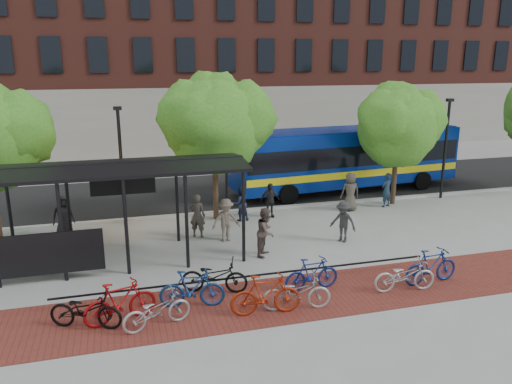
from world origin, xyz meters
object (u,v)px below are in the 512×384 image
object	(u,v)px
bike_6	(296,292)
bike_7	(312,274)
pedestrian_3	(226,220)
pedestrian_1	(197,216)
bike_10	(405,275)
bus_shelter	(89,180)
pedestrian_4	(270,200)
bike_11	(431,266)
pedestrian_2	(240,203)
bike_3	(192,289)
pedestrian_9	(343,222)
lamp_post_left	(121,163)
bike_2	(157,310)
pedestrian_8	(266,232)
bike_4	(214,276)
pedestrian_0	(63,216)
lamp_post_right	(446,146)
pedestrian_7	(386,190)
pedestrian_6	(350,192)
tree_c	(399,123)
bike_0	(86,310)
bike_5	(266,295)
bus	(347,155)
tree_b	(216,120)
bike_1	(120,302)

from	to	relation	value
bike_6	bike_7	world-z (taller)	bike_7
pedestrian_3	pedestrian_1	bearing A→B (deg)	139.37
bike_10	pedestrian_3	bearing A→B (deg)	42.83
bus_shelter	pedestrian_4	xyz separation A→B (m)	(7.54, 3.32, -2.20)
bike_11	pedestrian_2	world-z (taller)	pedestrian_2
bike_3	pedestrian_9	size ratio (longest dim) A/B	1.15
lamp_post_left	pedestrian_1	bearing A→B (deg)	-41.57
bike_2	bike_6	distance (m)	3.96
lamp_post_left	pedestrian_8	bearing A→B (deg)	-46.00
bike_4	pedestrian_0	world-z (taller)	pedestrian_0
lamp_post_right	pedestrian_7	bearing A→B (deg)	-169.26
bike_4	pedestrian_6	xyz separation A→B (m)	(7.88, 6.80, 0.38)
bus_shelter	tree_c	xyz separation A→B (m)	(14.22, 3.83, 1.06)
bus_shelter	bike_0	bearing A→B (deg)	-90.95
pedestrian_3	bike_4	bearing A→B (deg)	-110.55
bike_5	bike_10	size ratio (longest dim) A/B	1.03
pedestrian_7	pedestrian_8	size ratio (longest dim) A/B	0.93
pedestrian_0	pedestrian_6	size ratio (longest dim) A/B	0.94
bus	pedestrian_1	xyz separation A→B (m)	(-9.02, -5.23, -1.06)
bike_2	bike_11	distance (m)	8.73
bike_3	bike_0	bearing A→B (deg)	108.67
bus_shelter	bike_11	xyz separation A→B (m)	(10.49, -4.75, -2.41)
bike_5	pedestrian_4	distance (m)	9.04
bus_shelter	bike_11	size ratio (longest dim) A/B	5.41
tree_b	bike_1	bearing A→B (deg)	-117.54
pedestrian_0	pedestrian_3	size ratio (longest dim) A/B	1.00
bike_1	bike_2	xyz separation A→B (m)	(0.94, -0.54, -0.10)
lamp_post_right	bike_5	size ratio (longest dim) A/B	2.52
bike_5	bike_10	bearing A→B (deg)	-82.46
bus	pedestrian_0	distance (m)	14.77
pedestrian_1	pedestrian_6	world-z (taller)	pedestrian_6
bike_7	bike_10	size ratio (longest dim) A/B	0.91
bus	pedestrian_9	distance (m)	8.22
pedestrian_0	pedestrian_7	size ratio (longest dim) A/B	1.03
pedestrian_8	bike_11	bearing A→B (deg)	-95.96
bike_11	bus	bearing A→B (deg)	-16.74
tree_b	bike_7	world-z (taller)	tree_b
bike_5	pedestrian_3	xyz separation A→B (m)	(0.18, 6.11, 0.26)
bus	bike_3	xyz separation A→B (m)	(-10.12, -11.10, -1.39)
bike_1	bike_6	world-z (taller)	bike_1
bike_2	bike_3	xyz separation A→B (m)	(1.09, 0.88, 0.07)
bus_shelter	bike_2	world-z (taller)	bus_shelter
bike_1	tree_c	bearing A→B (deg)	-73.28
tree_b	pedestrian_9	world-z (taller)	tree_b
bike_4	bike_1	bearing A→B (deg)	130.20
tree_b	bike_4	distance (m)	8.47
bike_3	pedestrian_2	world-z (taller)	pedestrian_2
bike_7	lamp_post_right	bearing A→B (deg)	-55.65
tree_b	bike_11	bearing A→B (deg)	-58.50
tree_b	bike_11	world-z (taller)	tree_b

